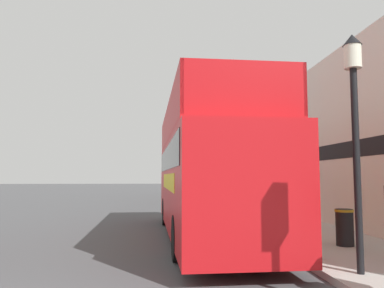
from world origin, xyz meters
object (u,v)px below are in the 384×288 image
object	(u,v)px
lamp_post_nearest	(354,105)
lamp_post_second	(244,136)
litter_bin	(345,226)
parked_car_ahead_of_bus	(197,200)
tour_bus	(206,177)

from	to	relation	value
lamp_post_nearest	lamp_post_second	distance (m)	8.72
lamp_post_nearest	litter_bin	xyz separation A→B (m)	(1.05, 2.67, -2.62)
parked_car_ahead_of_bus	lamp_post_nearest	world-z (taller)	lamp_post_nearest
parked_car_ahead_of_bus	lamp_post_second	world-z (taller)	lamp_post_second
tour_bus	litter_bin	bearing A→B (deg)	-38.23
parked_car_ahead_of_bus	lamp_post_nearest	bearing A→B (deg)	-86.16
lamp_post_second	litter_bin	world-z (taller)	lamp_post_second
parked_car_ahead_of_bus	lamp_post_second	distance (m)	5.93
parked_car_ahead_of_bus	litter_bin	distance (m)	11.30
tour_bus	lamp_post_second	world-z (taller)	lamp_post_second
lamp_post_nearest	litter_bin	world-z (taller)	lamp_post_nearest
parked_car_ahead_of_bus	lamp_post_second	bearing A→B (deg)	-76.15
tour_bus	litter_bin	size ratio (longest dim) A/B	11.49
tour_bus	parked_car_ahead_of_bus	xyz separation A→B (m)	(0.54, 8.53, -1.26)
tour_bus	lamp_post_nearest	distance (m)	5.73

